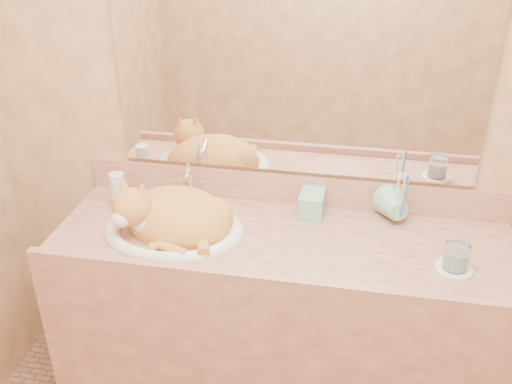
% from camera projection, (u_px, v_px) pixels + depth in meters
% --- Properties ---
extents(wall_back, '(2.40, 0.02, 2.50)m').
position_uv_depth(wall_back, '(295.00, 103.00, 2.02)').
color(wall_back, '#9A6C46').
rests_on(wall_back, ground).
extents(vanity_counter, '(1.60, 0.55, 0.85)m').
position_uv_depth(vanity_counter, '(279.00, 333.00, 2.17)').
color(vanity_counter, '#8F5340').
rests_on(vanity_counter, floor).
extents(mirror, '(1.30, 0.02, 0.80)m').
position_uv_depth(mirror, '(296.00, 65.00, 1.94)').
color(mirror, white).
rests_on(mirror, wall_back).
extents(sink_basin, '(0.50, 0.42, 0.15)m').
position_uv_depth(sink_basin, '(173.00, 213.00, 1.98)').
color(sink_basin, white).
rests_on(sink_basin, vanity_counter).
extents(faucet, '(0.04, 0.12, 0.17)m').
position_uv_depth(faucet, '(188.00, 186.00, 2.14)').
color(faucet, silver).
rests_on(faucet, vanity_counter).
extents(cat, '(0.46, 0.40, 0.22)m').
position_uv_depth(cat, '(172.00, 214.00, 2.00)').
color(cat, '#BE752B').
rests_on(cat, sink_basin).
extents(soap_dispenser, '(0.09, 0.09, 0.20)m').
position_uv_depth(soap_dispenser, '(310.00, 198.00, 2.03)').
color(soap_dispenser, '#7CC7A1').
rests_on(soap_dispenser, vanity_counter).
extents(toothbrush_cup, '(0.16, 0.16, 0.11)m').
position_uv_depth(toothbrush_cup, '(399.00, 214.00, 2.02)').
color(toothbrush_cup, '#7CC7A1').
rests_on(toothbrush_cup, vanity_counter).
extents(toothbrushes, '(0.04, 0.04, 0.22)m').
position_uv_depth(toothbrushes, '(402.00, 196.00, 1.98)').
color(toothbrushes, silver).
rests_on(toothbrushes, toothbrush_cup).
extents(saucer, '(0.12, 0.12, 0.01)m').
position_uv_depth(saucer, '(454.00, 269.00, 1.81)').
color(saucer, white).
rests_on(saucer, vanity_counter).
extents(water_glass, '(0.08, 0.08, 0.09)m').
position_uv_depth(water_glass, '(456.00, 256.00, 1.79)').
color(water_glass, white).
rests_on(water_glass, saucer).
extents(lotion_bottle, '(0.06, 0.06, 0.13)m').
position_uv_depth(lotion_bottle, '(118.00, 190.00, 2.15)').
color(lotion_bottle, silver).
rests_on(lotion_bottle, vanity_counter).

